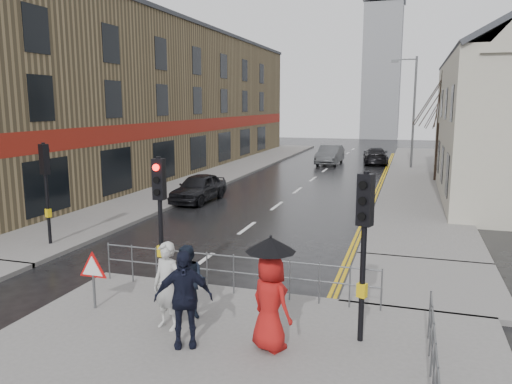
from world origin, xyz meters
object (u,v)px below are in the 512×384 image
Objects in this scene: pedestrian_b at (189,282)px; car_parked at (199,188)px; pedestrian_a at (167,286)px; pedestrian_d at (183,298)px; pedestrian_with_umbrella at (270,291)px; car_mid at (330,155)px.

car_parked is (-5.50, 12.95, -0.27)m from pedestrian_b.
pedestrian_d reaches higher than pedestrian_a.
pedestrian_with_umbrella is 1.16× the size of pedestrian_d.
car_mid is at bearing 80.37° from car_parked.
pedestrian_a is 0.40× the size of car_mid.
pedestrian_with_umbrella is (2.08, -0.84, 0.35)m from pedestrian_b.
pedestrian_b is 0.85× the size of pedestrian_d.
pedestrian_d is at bearing -64.75° from car_parked.
pedestrian_a is 0.87m from pedestrian_d.
pedestrian_with_umbrella reaches higher than pedestrian_a.
car_mid is (-3.84, 31.25, -0.55)m from pedestrian_with_umbrella.
pedestrian_with_umbrella is at bearing -80.94° from car_mid.
pedestrian_b is at bearing 158.04° from pedestrian_with_umbrella.
pedestrian_a is 31.08m from car_mid.
car_parked is (-5.94, 14.15, -0.41)m from pedestrian_d.
pedestrian_b is (0.20, 0.62, -0.11)m from pedestrian_a.
car_mid reaches higher than car_parked.
pedestrian_b is 0.41× the size of car_parked.
car_parked is at bearing -100.03° from car_mid.
car_parked is 17.86m from car_mid.
pedestrian_a is at bearing -85.08° from car_mid.
pedestrian_d is 0.48× the size of car_parked.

